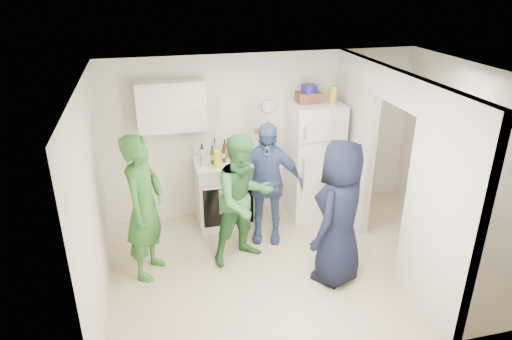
% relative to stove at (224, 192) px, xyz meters
% --- Properties ---
extents(floor, '(4.80, 4.80, 0.00)m').
position_rel_stove_xyz_m(floor, '(0.72, -1.37, -0.50)').
color(floor, tan).
rests_on(floor, ground).
extents(wall_back, '(4.80, 0.00, 4.80)m').
position_rel_stove_xyz_m(wall_back, '(0.72, 0.33, 0.75)').
color(wall_back, silver).
rests_on(wall_back, floor).
extents(wall_front, '(4.80, 0.00, 4.80)m').
position_rel_stove_xyz_m(wall_front, '(0.72, -3.07, 0.75)').
color(wall_front, silver).
rests_on(wall_front, floor).
extents(wall_left, '(0.00, 3.40, 3.40)m').
position_rel_stove_xyz_m(wall_left, '(-1.68, -1.37, 0.75)').
color(wall_left, silver).
rests_on(wall_left, floor).
extents(wall_right, '(0.00, 3.40, 3.40)m').
position_rel_stove_xyz_m(wall_right, '(3.12, -1.37, 0.75)').
color(wall_right, silver).
rests_on(wall_right, floor).
extents(ceiling, '(4.80, 4.80, 0.00)m').
position_rel_stove_xyz_m(ceiling, '(0.72, -1.37, 2.00)').
color(ceiling, white).
rests_on(ceiling, wall_back).
extents(partition_pier_back, '(0.12, 1.20, 2.50)m').
position_rel_stove_xyz_m(partition_pier_back, '(1.92, -0.27, 0.75)').
color(partition_pier_back, silver).
rests_on(partition_pier_back, floor).
extents(partition_pier_front, '(0.12, 1.20, 2.50)m').
position_rel_stove_xyz_m(partition_pier_front, '(1.92, -2.47, 0.75)').
color(partition_pier_front, silver).
rests_on(partition_pier_front, floor).
extents(partition_header, '(0.12, 1.00, 0.40)m').
position_rel_stove_xyz_m(partition_header, '(1.92, -1.37, 1.80)').
color(partition_header, silver).
rests_on(partition_header, partition_pier_back).
extents(stove, '(0.85, 0.70, 1.01)m').
position_rel_stove_xyz_m(stove, '(0.00, 0.00, 0.00)').
color(stove, white).
rests_on(stove, floor).
extents(upper_cabinet, '(0.95, 0.34, 0.70)m').
position_rel_stove_xyz_m(upper_cabinet, '(-0.68, 0.15, 1.35)').
color(upper_cabinet, silver).
rests_on(upper_cabinet, wall_back).
extents(fridge, '(0.74, 0.72, 1.81)m').
position_rel_stove_xyz_m(fridge, '(1.39, -0.03, 0.40)').
color(fridge, silver).
rests_on(fridge, floor).
extents(wicker_basket, '(0.35, 0.25, 0.15)m').
position_rel_stove_xyz_m(wicker_basket, '(1.29, 0.02, 1.38)').
color(wicker_basket, brown).
rests_on(wicker_basket, fridge).
extents(blue_bowl, '(0.24, 0.24, 0.11)m').
position_rel_stove_xyz_m(blue_bowl, '(1.29, 0.02, 1.51)').
color(blue_bowl, navy).
rests_on(blue_bowl, wicker_basket).
extents(yellow_cup_stack_top, '(0.09, 0.09, 0.25)m').
position_rel_stove_xyz_m(yellow_cup_stack_top, '(1.61, -0.13, 1.43)').
color(yellow_cup_stack_top, yellow).
rests_on(yellow_cup_stack_top, fridge).
extents(wall_clock, '(0.22, 0.02, 0.22)m').
position_rel_stove_xyz_m(wall_clock, '(0.77, 0.31, 1.20)').
color(wall_clock, white).
rests_on(wall_clock, wall_back).
extents(spice_shelf, '(0.35, 0.08, 0.03)m').
position_rel_stove_xyz_m(spice_shelf, '(0.72, 0.28, 0.85)').
color(spice_shelf, olive).
rests_on(spice_shelf, wall_back).
extents(nook_window, '(0.03, 0.70, 0.80)m').
position_rel_stove_xyz_m(nook_window, '(3.10, -1.17, 1.15)').
color(nook_window, black).
rests_on(nook_window, wall_right).
extents(nook_window_frame, '(0.04, 0.76, 0.86)m').
position_rel_stove_xyz_m(nook_window_frame, '(3.08, -1.17, 1.15)').
color(nook_window_frame, white).
rests_on(nook_window_frame, wall_right).
extents(nook_valance, '(0.04, 0.82, 0.18)m').
position_rel_stove_xyz_m(nook_valance, '(3.06, -1.17, 1.50)').
color(nook_valance, white).
rests_on(nook_valance, wall_right).
extents(yellow_cup_stack_stove, '(0.09, 0.09, 0.25)m').
position_rel_stove_xyz_m(yellow_cup_stack_stove, '(-0.12, -0.22, 0.63)').
color(yellow_cup_stack_stove, '#FCF915').
rests_on(yellow_cup_stack_stove, stove).
extents(red_cup, '(0.09, 0.09, 0.12)m').
position_rel_stove_xyz_m(red_cup, '(0.22, -0.20, 0.56)').
color(red_cup, red).
rests_on(red_cup, stove).
extents(person_green_left, '(0.70, 0.81, 1.87)m').
position_rel_stove_xyz_m(person_green_left, '(-1.16, -1.05, 0.43)').
color(person_green_left, '#32742E').
rests_on(person_green_left, floor).
extents(person_green_center, '(1.02, 0.90, 1.75)m').
position_rel_stove_xyz_m(person_green_center, '(0.08, -1.03, 0.37)').
color(person_green_center, '#347841').
rests_on(person_green_center, floor).
extents(person_denim, '(1.11, 0.73, 1.76)m').
position_rel_stove_xyz_m(person_denim, '(0.49, -0.62, 0.37)').
color(person_denim, '#39577D').
rests_on(person_denim, floor).
extents(person_navy, '(1.06, 1.03, 1.83)m').
position_rel_stove_xyz_m(person_navy, '(1.10, -1.72, 0.41)').
color(person_navy, black).
rests_on(person_navy, floor).
extents(person_nook, '(0.75, 1.19, 1.76)m').
position_rel_stove_xyz_m(person_nook, '(2.80, -1.23, 0.38)').
color(person_nook, black).
rests_on(person_nook, floor).
extents(bottle_a, '(0.06, 0.06, 0.25)m').
position_rel_stove_xyz_m(bottle_a, '(-0.29, 0.14, 0.63)').
color(bottle_a, maroon).
rests_on(bottle_a, stove).
extents(bottle_b, '(0.06, 0.06, 0.28)m').
position_rel_stove_xyz_m(bottle_b, '(-0.17, -0.08, 0.65)').
color(bottle_b, '#25541C').
rests_on(bottle_b, stove).
extents(bottle_c, '(0.06, 0.06, 0.32)m').
position_rel_stove_xyz_m(bottle_c, '(-0.09, 0.15, 0.66)').
color(bottle_c, '#979DA4').
rests_on(bottle_c, stove).
extents(bottle_d, '(0.06, 0.06, 0.26)m').
position_rel_stove_xyz_m(bottle_d, '(0.01, -0.04, 0.63)').
color(bottle_d, '#4F2D0D').
rests_on(bottle_d, stove).
extents(bottle_e, '(0.08, 0.08, 0.30)m').
position_rel_stove_xyz_m(bottle_e, '(0.11, 0.16, 0.65)').
color(bottle_e, '#A0ACB1').
rests_on(bottle_e, stove).
extents(bottle_f, '(0.07, 0.07, 0.25)m').
position_rel_stove_xyz_m(bottle_f, '(0.16, 0.03, 0.63)').
color(bottle_f, black).
rests_on(bottle_f, stove).
extents(bottle_g, '(0.07, 0.07, 0.31)m').
position_rel_stove_xyz_m(bottle_g, '(0.28, 0.14, 0.66)').
color(bottle_g, olive).
rests_on(bottle_g, stove).
extents(bottle_h, '(0.06, 0.06, 0.33)m').
position_rel_stove_xyz_m(bottle_h, '(-0.31, -0.10, 0.67)').
color(bottle_h, silver).
rests_on(bottle_h, stove).
extents(bottle_i, '(0.06, 0.06, 0.30)m').
position_rel_stove_xyz_m(bottle_i, '(0.05, 0.09, 0.66)').
color(bottle_i, '#5F3910').
rests_on(bottle_i, stove).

